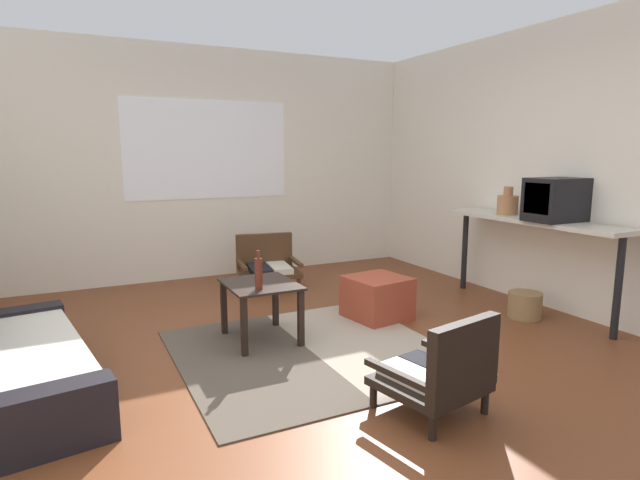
{
  "coord_description": "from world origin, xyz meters",
  "views": [
    {
      "loc": [
        -1.54,
        -3.1,
        1.49
      ],
      "look_at": [
        0.4,
        0.82,
        0.75
      ],
      "focal_mm": 28.9,
      "sensor_mm": 36.0,
      "label": 1
    }
  ],
  "objects_px": {
    "console_shelf": "(532,228)",
    "crt_television": "(556,200)",
    "clay_vase": "(508,204)",
    "armchair_by_window": "(267,264)",
    "armchair_striped_foreground": "(441,372)",
    "ottoman_orange": "(377,298)",
    "wicker_basket": "(525,305)",
    "couch": "(5,364)",
    "coffee_table": "(261,295)",
    "glass_bottle": "(259,273)"
  },
  "relations": [
    {
      "from": "console_shelf",
      "to": "clay_vase",
      "type": "xyz_separation_m",
      "value": [
        0.0,
        0.31,
        0.2
      ]
    },
    {
      "from": "ottoman_orange",
      "to": "crt_television",
      "type": "bearing_deg",
      "value": -24.82
    },
    {
      "from": "couch",
      "to": "armchair_striped_foreground",
      "type": "distance_m",
      "value": 2.61
    },
    {
      "from": "armchair_by_window",
      "to": "wicker_basket",
      "type": "distance_m",
      "value": 2.69
    },
    {
      "from": "coffee_table",
      "to": "ottoman_orange",
      "type": "distance_m",
      "value": 1.15
    },
    {
      "from": "console_shelf",
      "to": "crt_television",
      "type": "height_order",
      "value": "crt_television"
    },
    {
      "from": "coffee_table",
      "to": "console_shelf",
      "type": "height_order",
      "value": "console_shelf"
    },
    {
      "from": "coffee_table",
      "to": "armchair_striped_foreground",
      "type": "distance_m",
      "value": 1.67
    },
    {
      "from": "clay_vase",
      "to": "wicker_basket",
      "type": "relative_size",
      "value": 0.91
    },
    {
      "from": "armchair_striped_foreground",
      "to": "clay_vase",
      "type": "xyz_separation_m",
      "value": [
        2.06,
        1.55,
        0.73
      ]
    },
    {
      "from": "armchair_by_window",
      "to": "clay_vase",
      "type": "bearing_deg",
      "value": -39.17
    },
    {
      "from": "armchair_striped_foreground",
      "to": "crt_television",
      "type": "distance_m",
      "value": 2.43
    },
    {
      "from": "ottoman_orange",
      "to": "crt_television",
      "type": "relative_size",
      "value": 1.0
    },
    {
      "from": "glass_bottle",
      "to": "crt_television",
      "type": "bearing_deg",
      "value": -9.04
    },
    {
      "from": "glass_bottle",
      "to": "wicker_basket",
      "type": "distance_m",
      "value": 2.5
    },
    {
      "from": "clay_vase",
      "to": "wicker_basket",
      "type": "xyz_separation_m",
      "value": [
        -0.21,
        -0.48,
        -0.87
      ]
    },
    {
      "from": "couch",
      "to": "clay_vase",
      "type": "relative_size",
      "value": 6.86
    },
    {
      "from": "ottoman_orange",
      "to": "console_shelf",
      "type": "relative_size",
      "value": 0.26
    },
    {
      "from": "console_shelf",
      "to": "clay_vase",
      "type": "height_order",
      "value": "clay_vase"
    },
    {
      "from": "console_shelf",
      "to": "clay_vase",
      "type": "distance_m",
      "value": 0.37
    },
    {
      "from": "glass_bottle",
      "to": "wicker_basket",
      "type": "bearing_deg",
      "value": -8.07
    },
    {
      "from": "armchair_striped_foreground",
      "to": "ottoman_orange",
      "type": "bearing_deg",
      "value": 69.06
    },
    {
      "from": "console_shelf",
      "to": "armchair_by_window",
      "type": "bearing_deg",
      "value": 135.7
    },
    {
      "from": "wicker_basket",
      "to": "armchair_striped_foreground",
      "type": "bearing_deg",
      "value": -149.93
    },
    {
      "from": "couch",
      "to": "coffee_table",
      "type": "xyz_separation_m",
      "value": [
        1.73,
        0.25,
        0.16
      ]
    },
    {
      "from": "armchair_by_window",
      "to": "console_shelf",
      "type": "xyz_separation_m",
      "value": [
        1.94,
        -1.89,
        0.52
      ]
    },
    {
      "from": "couch",
      "to": "armchair_striped_foreground",
      "type": "xyz_separation_m",
      "value": [
        2.24,
        -1.34,
        0.05
      ]
    },
    {
      "from": "armchair_by_window",
      "to": "crt_television",
      "type": "relative_size",
      "value": 1.44
    },
    {
      "from": "crt_television",
      "to": "clay_vase",
      "type": "xyz_separation_m",
      "value": [
        0.0,
        0.55,
        -0.09
      ]
    },
    {
      "from": "couch",
      "to": "crt_television",
      "type": "xyz_separation_m",
      "value": [
        4.3,
        -0.35,
        0.86
      ]
    },
    {
      "from": "glass_bottle",
      "to": "console_shelf",
      "type": "bearing_deg",
      "value": -3.84
    },
    {
      "from": "wicker_basket",
      "to": "couch",
      "type": "bearing_deg",
      "value": 176.23
    },
    {
      "from": "armchair_striped_foreground",
      "to": "couch",
      "type": "bearing_deg",
      "value": 149.05
    },
    {
      "from": "clay_vase",
      "to": "armchair_by_window",
      "type": "bearing_deg",
      "value": 140.83
    },
    {
      "from": "couch",
      "to": "armchair_by_window",
      "type": "height_order",
      "value": "couch"
    },
    {
      "from": "ottoman_orange",
      "to": "clay_vase",
      "type": "height_order",
      "value": "clay_vase"
    },
    {
      "from": "clay_vase",
      "to": "glass_bottle",
      "type": "bearing_deg",
      "value": -177.07
    },
    {
      "from": "couch",
      "to": "armchair_striped_foreground",
      "type": "bearing_deg",
      "value": -30.95
    },
    {
      "from": "armchair_by_window",
      "to": "ottoman_orange",
      "type": "height_order",
      "value": "armchair_by_window"
    },
    {
      "from": "armchair_striped_foreground",
      "to": "wicker_basket",
      "type": "bearing_deg",
      "value": 30.07
    },
    {
      "from": "console_shelf",
      "to": "glass_bottle",
      "type": "distance_m",
      "value": 2.65
    },
    {
      "from": "coffee_table",
      "to": "armchair_striped_foreground",
      "type": "relative_size",
      "value": 0.97
    },
    {
      "from": "couch",
      "to": "coffee_table",
      "type": "distance_m",
      "value": 1.76
    },
    {
      "from": "couch",
      "to": "wicker_basket",
      "type": "relative_size",
      "value": 6.27
    },
    {
      "from": "ottoman_orange",
      "to": "glass_bottle",
      "type": "bearing_deg",
      "value": -168.76
    },
    {
      "from": "clay_vase",
      "to": "crt_television",
      "type": "bearing_deg",
      "value": -90.33
    },
    {
      "from": "armchair_by_window",
      "to": "armchair_striped_foreground",
      "type": "height_order",
      "value": "armchair_striped_foreground"
    },
    {
      "from": "coffee_table",
      "to": "armchair_by_window",
      "type": "relative_size",
      "value": 0.86
    },
    {
      "from": "clay_vase",
      "to": "wicker_basket",
      "type": "height_order",
      "value": "clay_vase"
    },
    {
      "from": "couch",
      "to": "crt_television",
      "type": "height_order",
      "value": "crt_television"
    }
  ]
}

